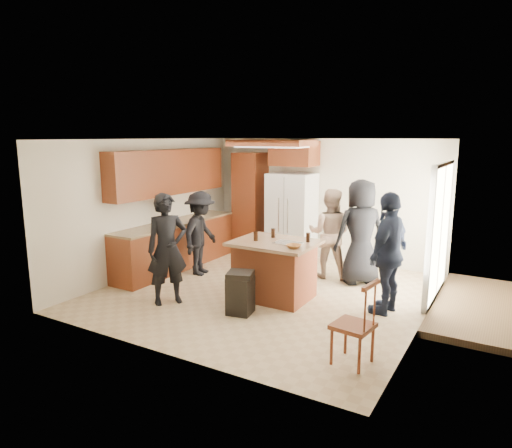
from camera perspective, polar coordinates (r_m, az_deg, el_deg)
The scene contains 12 objects.
person_front_left at distance 7.08m, azimuth -11.04°, elevation -3.10°, with size 0.62×0.46×1.71m, color black.
person_behind_left at distance 8.35m, azimuth 9.19°, elevation -1.19°, with size 0.79×0.49×1.63m, color tan.
person_behind_right at distance 8.10m, azimuth 12.93°, elevation -0.98°, with size 0.90×0.58×1.83m, color black.
person_side_right at distance 6.84m, azimuth 16.25°, elevation -3.53°, with size 1.05×0.54×1.79m, color #1A2134.
person_counter at distance 8.50m, azimuth -6.95°, elevation -1.16°, with size 1.01×0.47×1.56m, color black.
left_cabinetry at distance 8.98m, azimuth -10.20°, elevation 0.54°, with size 0.64×3.00×2.30m.
back_wall_units at distance 9.86m, azimuth 0.60°, elevation 4.13°, with size 1.80×0.60×2.45m.
refrigerator at distance 9.50m, azimuth 4.47°, elevation 0.91°, with size 0.90×0.76×1.80m.
kitchen_island at distance 7.27m, azimuth 2.34°, elevation -5.67°, with size 1.28×1.03×0.93m.
island_items at distance 6.97m, azimuth 3.89°, elevation -2.23°, with size 0.87×0.63×0.15m.
trash_bin at distance 6.69m, azimuth -1.98°, elevation -8.55°, with size 0.46×0.46×0.63m.
spindle_chair at distance 5.36m, azimuth 12.24°, elevation -12.37°, with size 0.47×0.47×0.99m.
Camera 1 is at (3.51, -6.31, 2.56)m, focal length 32.00 mm.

